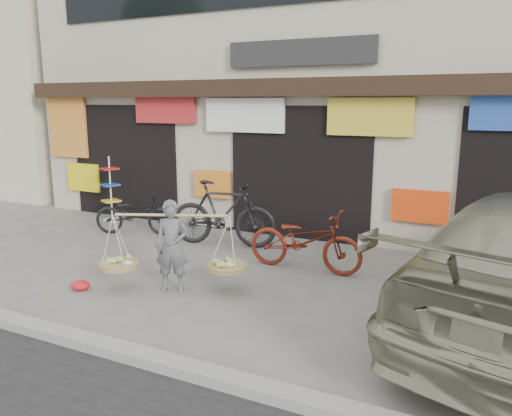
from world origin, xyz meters
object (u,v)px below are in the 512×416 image
at_px(bike_2, 305,240).
at_px(display_rack, 111,195).
at_px(street_vendor, 172,250).
at_px(bike_1, 223,214).
at_px(bike_0, 135,213).

bearing_deg(bike_2, display_rack, 75.48).
bearing_deg(display_rack, street_vendor, -38.16).
bearing_deg(street_vendor, display_rack, 119.14).
relative_size(bike_1, display_rack, 1.40).
relative_size(bike_2, display_rack, 1.28).
relative_size(bike_0, bike_1, 0.80).
bearing_deg(bike_1, street_vendor, -178.45).
distance_m(street_vendor, bike_0, 3.54).
distance_m(bike_0, display_rack, 1.51).
distance_m(bike_0, bike_2, 4.12).
distance_m(bike_1, bike_2, 2.06).
height_order(bike_2, display_rack, display_rack).
bearing_deg(bike_1, bike_0, 80.99).
distance_m(street_vendor, display_rack, 5.02).
height_order(street_vendor, bike_0, street_vendor).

